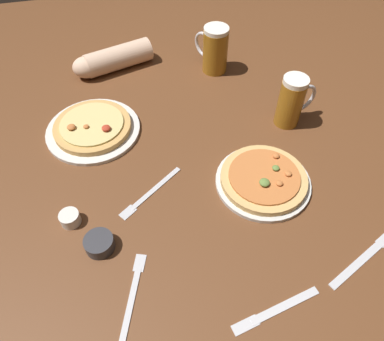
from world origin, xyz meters
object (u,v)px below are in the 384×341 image
(pizza_plate_near, at_px, (263,180))
(ramekin_sauce, at_px, (70,218))
(beer_mug_dark, at_px, (214,49))
(fork_spare, at_px, (133,293))
(fork_left, at_px, (150,193))
(diner_arm, at_px, (111,60))
(ramekin_butter, at_px, (99,244))
(knife_spare, at_px, (276,310))
(knife_right, at_px, (365,257))
(pizza_plate_far, at_px, (93,128))
(beer_mug_amber, at_px, (292,101))

(pizza_plate_near, relative_size, ramekin_sauce, 5.16)
(beer_mug_dark, relative_size, fork_spare, 0.84)
(fork_left, bearing_deg, ramekin_sauce, -168.34)
(ramekin_sauce, height_order, diner_arm, diner_arm)
(ramekin_butter, relative_size, knife_spare, 0.33)
(ramekin_sauce, distance_m, fork_spare, 0.26)
(ramekin_butter, xyz_separation_m, knife_right, (0.61, -0.17, -0.01))
(beer_mug_dark, distance_m, ramekin_sauce, 0.78)
(pizza_plate_far, xyz_separation_m, diner_arm, (0.09, 0.32, 0.03))
(beer_mug_dark, distance_m, knife_right, 0.84)
(beer_mug_dark, bearing_deg, pizza_plate_near, -90.84)
(fork_left, height_order, fork_spare, same)
(knife_right, bearing_deg, ramekin_butter, 164.29)
(ramekin_sauce, distance_m, fork_left, 0.22)
(pizza_plate_near, relative_size, pizza_plate_far, 0.90)
(beer_mug_dark, xyz_separation_m, ramekin_butter, (-0.46, -0.65, -0.07))
(beer_mug_amber, xyz_separation_m, ramekin_butter, (-0.62, -0.32, -0.07))
(fork_spare, bearing_deg, beer_mug_dark, 62.89)
(knife_right, bearing_deg, beer_mug_amber, 89.44)
(beer_mug_dark, height_order, fork_left, beer_mug_dark)
(pizza_plate_far, bearing_deg, beer_mug_dark, 27.39)
(pizza_plate_near, height_order, diner_arm, diner_arm)
(ramekin_butter, relative_size, knife_right, 0.32)
(pizza_plate_far, distance_m, fork_spare, 0.55)
(knife_right, bearing_deg, fork_left, 147.01)
(pizza_plate_near, distance_m, beer_mug_amber, 0.28)
(pizza_plate_near, bearing_deg, fork_spare, -149.58)
(diner_arm, bearing_deg, fork_spare, -92.14)
(ramekin_butter, relative_size, diner_arm, 0.24)
(beer_mug_dark, relative_size, fork_left, 0.88)
(beer_mug_dark, height_order, knife_spare, beer_mug_dark)
(beer_mug_amber, relative_size, ramekin_sauce, 3.28)
(fork_spare, bearing_deg, knife_spare, -19.86)
(beer_mug_amber, distance_m, fork_left, 0.52)
(fork_spare, bearing_deg, beer_mug_amber, 39.14)
(pizza_plate_near, distance_m, knife_spare, 0.35)
(fork_spare, distance_m, diner_arm, 0.87)
(beer_mug_amber, distance_m, fork_spare, 0.72)
(beer_mug_dark, xyz_separation_m, beer_mug_amber, (0.16, -0.33, 0.00))
(pizza_plate_far, height_order, knife_right, pizza_plate_far)
(ramekin_sauce, bearing_deg, knife_right, -21.03)
(pizza_plate_far, xyz_separation_m, ramekin_sauce, (-0.08, -0.32, 0.00))
(pizza_plate_far, relative_size, beer_mug_amber, 1.74)
(ramekin_sauce, height_order, knife_right, ramekin_sauce)
(pizza_plate_near, xyz_separation_m, diner_arm, (-0.36, 0.63, 0.03))
(fork_left, bearing_deg, knife_spare, -59.82)
(pizza_plate_near, relative_size, knife_spare, 1.23)
(fork_left, xyz_separation_m, fork_spare, (-0.08, -0.27, 0.00))
(fork_left, bearing_deg, beer_mug_dark, 58.19)
(fork_left, relative_size, diner_arm, 0.64)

